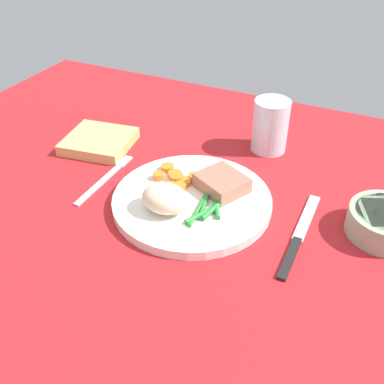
# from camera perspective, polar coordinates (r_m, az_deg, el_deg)

# --- Properties ---
(dining_table) EXTENTS (1.20, 0.90, 0.02)m
(dining_table) POSITION_cam_1_polar(r_m,az_deg,el_deg) (0.76, -1.00, -1.54)
(dining_table) COLOR red
(dining_table) RESTS_ON ground
(dinner_plate) EXTENTS (0.26, 0.26, 0.02)m
(dinner_plate) POSITION_cam_1_polar(r_m,az_deg,el_deg) (0.73, 0.00, -1.13)
(dinner_plate) COLOR white
(dinner_plate) RESTS_ON dining_table
(meat_portion) EXTENTS (0.10, 0.09, 0.03)m
(meat_portion) POSITION_cam_1_polar(r_m,az_deg,el_deg) (0.74, 3.81, 1.17)
(meat_portion) COLOR #A86B56
(meat_portion) RESTS_ON dinner_plate
(mashed_potatoes) EXTENTS (0.08, 0.06, 0.04)m
(mashed_potatoes) POSITION_cam_1_polar(r_m,az_deg,el_deg) (0.69, -3.41, -0.82)
(mashed_potatoes) COLOR beige
(mashed_potatoes) RESTS_ON dinner_plate
(carrot_slices) EXTENTS (0.07, 0.07, 0.01)m
(carrot_slices) POSITION_cam_1_polar(r_m,az_deg,el_deg) (0.76, -2.10, 1.75)
(carrot_slices) COLOR orange
(carrot_slices) RESTS_ON dinner_plate
(green_beans) EXTENTS (0.05, 0.09, 0.01)m
(green_beans) POSITION_cam_1_polar(r_m,az_deg,el_deg) (0.70, 1.97, -2.14)
(green_beans) COLOR #2D8C38
(green_beans) RESTS_ON dinner_plate
(fork) EXTENTS (0.01, 0.17, 0.00)m
(fork) POSITION_cam_1_polar(r_m,az_deg,el_deg) (0.81, -11.07, 1.59)
(fork) COLOR silver
(fork) RESTS_ON dining_table
(knife) EXTENTS (0.02, 0.21, 0.01)m
(knife) POSITION_cam_1_polar(r_m,az_deg,el_deg) (0.70, 13.44, -5.46)
(knife) COLOR black
(knife) RESTS_ON dining_table
(water_glass) EXTENTS (0.07, 0.07, 0.10)m
(water_glass) POSITION_cam_1_polar(r_m,az_deg,el_deg) (0.88, 9.88, 7.86)
(water_glass) COLOR silver
(water_glass) RESTS_ON dining_table
(napkin) EXTENTS (0.14, 0.14, 0.02)m
(napkin) POSITION_cam_1_polar(r_m,az_deg,el_deg) (0.91, -11.73, 6.32)
(napkin) COLOR #DBBC6B
(napkin) RESTS_ON dining_table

